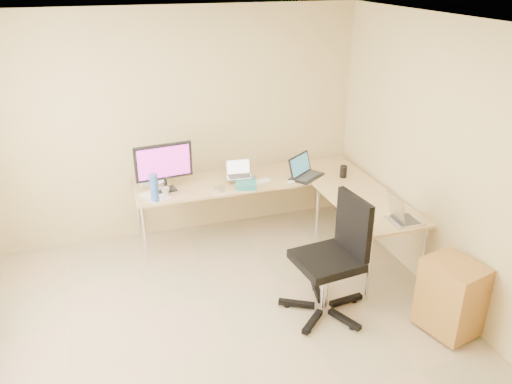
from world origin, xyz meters
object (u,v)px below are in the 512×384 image
object	(u,v)px
keyboard	(255,183)
desk_fan	(157,178)
laptop_black	(307,167)
water_bottle	(154,188)
monitor	(164,168)
mug	(165,191)
desk_return	(366,234)
laptop_center	(239,169)
cabinet	(451,296)
office_chair	(326,266)
desk_main	(251,207)
laptop_return	(406,210)

from	to	relation	value
keyboard	desk_fan	size ratio (longest dim) A/B	1.41
laptop_black	water_bottle	xyz separation A→B (m)	(-1.75, -0.12, 0.02)
monitor	mug	xyz separation A→B (m)	(-0.02, -0.12, -0.22)
desk_return	laptop_center	bearing A→B (deg)	139.90
desk_return	desk_fan	distance (m)	2.32
cabinet	desk_return	bearing A→B (deg)	82.68
desk_fan	laptop_black	bearing A→B (deg)	-1.70
desk_return	office_chair	distance (m)	1.01
monitor	desk_fan	size ratio (longest dim) A/B	2.26
mug	cabinet	distance (m)	2.98
desk_main	desk_fan	bearing A→B (deg)	-179.95
desk_main	laptop_center	bearing A→B (deg)	-159.81
monitor	laptop_black	xyz separation A→B (m)	(1.60, -0.13, -0.14)
laptop_center	water_bottle	xyz separation A→B (m)	(-0.98, -0.24, 0.01)
water_bottle	desk_main	bearing A→B (deg)	14.80
laptop_black	desk_fan	world-z (taller)	desk_fan
monitor	office_chair	size ratio (longest dim) A/B	0.54
keyboard	laptop_black	bearing A→B (deg)	-14.84
cabinet	mug	bearing A→B (deg)	121.67
monitor	desk_main	bearing A→B (deg)	-3.86
desk_main	laptop_return	xyz separation A→B (m)	(1.09, -1.48, 0.48)
monitor	desk_fan	bearing A→B (deg)	142.70
laptop_return	office_chair	distance (m)	0.97
mug	office_chair	distance (m)	1.92
desk_main	water_bottle	distance (m)	1.27
laptop_center	keyboard	bearing A→B (deg)	-33.59
desk_main	desk_return	distance (m)	1.40
desk_main	water_bottle	bearing A→B (deg)	-165.20
office_chair	cabinet	size ratio (longest dim) A/B	1.75
office_chair	desk_return	bearing A→B (deg)	32.84
desk_return	monitor	xyz separation A→B (m)	(-1.96, 0.95, 0.63)
laptop_black	desk_fan	xyz separation A→B (m)	(-1.68, 0.17, 0.01)
desk_main	desk_fan	xyz separation A→B (m)	(-1.06, -0.00, 0.50)
mug	water_bottle	size ratio (longest dim) A/B	0.29
desk_main	monitor	size ratio (longest dim) A/B	4.27
desk_return	laptop_return	bearing A→B (deg)	-76.25
desk_return	laptop_return	xyz separation A→B (m)	(0.12, -0.48, 0.48)
desk_return	keyboard	distance (m)	1.33
monitor	desk_return	bearing A→B (deg)	-32.60
water_bottle	desk_return	bearing A→B (deg)	-18.49
desk_fan	cabinet	distance (m)	3.15
mug	desk_main	bearing A→B (deg)	9.44
desk_fan	cabinet	bearing A→B (deg)	-41.21
laptop_return	desk_fan	bearing A→B (deg)	56.50
desk_return	water_bottle	bearing A→B (deg)	161.51
laptop_center	desk_return	bearing A→B (deg)	-34.97
laptop_black	laptop_return	distance (m)	1.38
office_chair	cabinet	world-z (taller)	office_chair
laptop_center	laptop_black	size ratio (longest dim) A/B	0.72
desk_return	monitor	distance (m)	2.27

